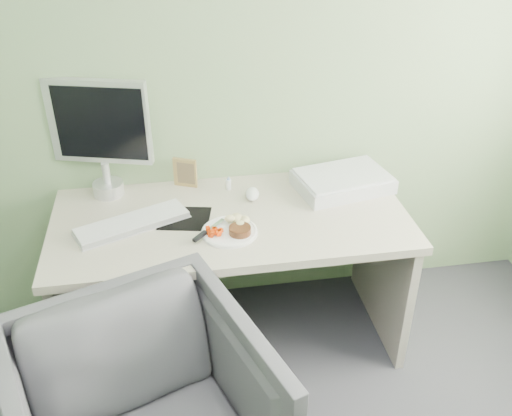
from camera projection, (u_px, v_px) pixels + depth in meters
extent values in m
plane|color=gray|center=(217.00, 56.00, 2.55)|extent=(3.50, 0.00, 3.50)
cube|color=#C0B6A1|center=(231.00, 220.00, 2.57)|extent=(1.60, 0.75, 0.04)
cube|color=#9D9586|center=(71.00, 300.00, 2.66)|extent=(0.04, 0.70, 0.69)
cube|color=#9D9586|center=(382.00, 268.00, 2.87)|extent=(0.04, 0.70, 0.69)
cylinder|color=white|center=(229.00, 232.00, 2.45)|extent=(0.24, 0.24, 0.01)
cylinder|color=black|center=(240.00, 230.00, 2.42)|extent=(0.11, 0.11, 0.03)
ellipsoid|color=tan|center=(237.00, 218.00, 2.48)|extent=(0.11, 0.08, 0.05)
cube|color=red|center=(215.00, 231.00, 2.41)|extent=(0.07, 0.06, 0.04)
cube|color=silver|center=(215.00, 225.00, 2.46)|extent=(0.09, 0.10, 0.01)
cube|color=black|center=(200.00, 236.00, 2.38)|extent=(0.07, 0.07, 0.01)
cube|color=black|center=(185.00, 218.00, 2.55)|extent=(0.26, 0.24, 0.00)
cube|color=white|center=(132.00, 223.00, 2.49)|extent=(0.51, 0.32, 0.02)
ellipsoid|color=white|center=(252.00, 194.00, 2.69)|extent=(0.08, 0.12, 0.04)
cube|color=#AA8C4F|center=(185.00, 173.00, 2.76)|extent=(0.11, 0.06, 0.15)
cylinder|color=white|center=(229.00, 184.00, 2.76)|extent=(0.02, 0.02, 0.05)
cone|color=#7D97C9|center=(228.00, 178.00, 2.74)|extent=(0.02, 0.02, 0.02)
cube|color=silver|center=(343.00, 182.00, 2.77)|extent=(0.49, 0.37, 0.07)
cylinder|color=silver|center=(109.00, 188.00, 2.72)|extent=(0.14, 0.14, 0.06)
cylinder|color=silver|center=(106.00, 173.00, 2.67)|extent=(0.04, 0.04, 0.10)
cube|color=silver|center=(99.00, 122.00, 2.57)|extent=(0.46, 0.17, 0.39)
cube|color=black|center=(99.00, 124.00, 2.55)|extent=(0.40, 0.12, 0.34)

